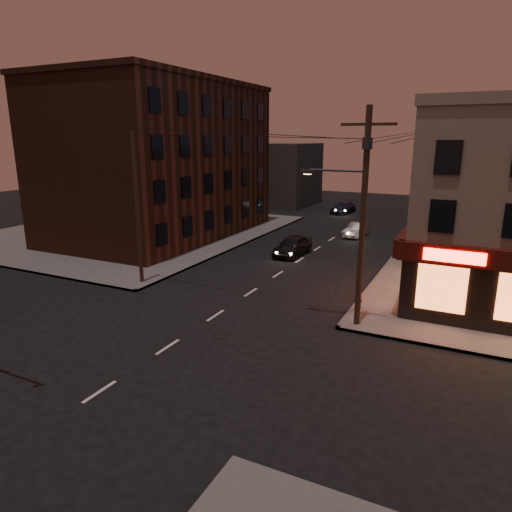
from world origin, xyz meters
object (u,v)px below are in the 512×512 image
Objects in this scene: fire_hydrant at (359,301)px; sedan_far at (343,207)px; sedan_near at (293,245)px; sedan_mid at (357,230)px.

sedan_far is at bearing 107.06° from fire_hydrant.
fire_hydrant is (9.42, -30.68, -0.10)m from sedan_far.
sedan_far is 6.06× the size of fire_hydrant.
sedan_far is 32.10m from fire_hydrant.
fire_hydrant is at bearing -47.78° from sedan_near.
fire_hydrant is at bearing -68.37° from sedan_mid.
sedan_far reaches higher than sedan_mid.
sedan_mid is at bearing 104.39° from fire_hydrant.
sedan_mid is 18.82m from fire_hydrant.
sedan_near is 9.28m from sedan_mid.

